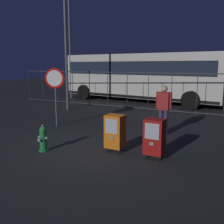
% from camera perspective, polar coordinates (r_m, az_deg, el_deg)
% --- Properties ---
extents(ground_plane, '(60.00, 60.00, 0.00)m').
position_cam_1_polar(ground_plane, '(7.49, -6.48, -8.04)').
color(ground_plane, '#262628').
extents(fire_hydrant, '(0.33, 0.32, 0.75)m').
position_cam_1_polar(fire_hydrant, '(7.43, -14.83, -5.65)').
color(fire_hydrant, '#1E7238').
rests_on(fire_hydrant, ground_plane).
extents(newspaper_box_primary, '(0.48, 0.42, 1.02)m').
position_cam_1_polar(newspaper_box_primary, '(7.09, 0.66, -4.25)').
color(newspaper_box_primary, black).
rests_on(newspaper_box_primary, ground_plane).
extents(newspaper_box_secondary, '(0.48, 0.42, 1.02)m').
position_cam_1_polar(newspaper_box_secondary, '(6.67, 9.29, -5.32)').
color(newspaper_box_secondary, black).
rests_on(newspaper_box_secondary, ground_plane).
extents(stop_sign, '(0.71, 0.31, 2.23)m').
position_cam_1_polar(stop_sign, '(10.10, -12.35, 5.81)').
color(stop_sign, '#4C4F54').
rests_on(stop_sign, ground_plane).
extents(pedestrian, '(0.55, 0.22, 1.67)m').
position_cam_1_polar(pedestrian, '(8.95, 11.23, 1.08)').
color(pedestrian, '#382D51').
rests_on(pedestrian, ground_plane).
extents(fence_barrier, '(18.03, 0.04, 2.00)m').
position_cam_1_polar(fence_barrier, '(13.29, 10.40, 4.38)').
color(fence_barrier, '#2D2D33').
rests_on(fence_barrier, ground_plane).
extents(bus_near, '(10.70, 3.63, 3.00)m').
position_cam_1_polar(bus_near, '(16.84, 6.30, 8.05)').
color(bus_near, beige).
rests_on(bus_near, ground_plane).
extents(bus_far, '(10.55, 2.94, 3.00)m').
position_cam_1_polar(bus_far, '(20.74, 18.85, 7.98)').
color(bus_far, gold).
rests_on(bus_far, ground_plane).
extents(street_light_near_left, '(0.32, 0.32, 8.44)m').
position_cam_1_polar(street_light_near_left, '(14.05, -10.25, 20.18)').
color(street_light_near_left, '#4C4F54').
rests_on(street_light_near_left, ground_plane).
extents(street_light_far_left, '(0.32, 0.32, 6.95)m').
position_cam_1_polar(street_light_far_left, '(18.83, -9.22, 15.30)').
color(street_light_far_left, '#4C4F54').
rests_on(street_light_far_left, ground_plane).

